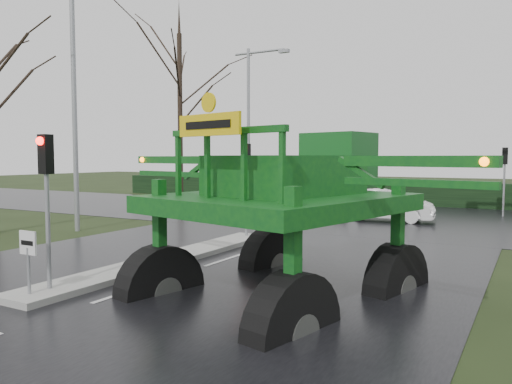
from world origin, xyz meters
The scene contains 14 objects.
ground centered at (0.00, 0.00, 0.00)m, with size 140.00×140.00×0.00m, color black.
road_main centered at (0.00, 10.00, 0.00)m, with size 14.00×80.00×0.02m, color black.
road_cross centered at (0.00, 16.00, 0.01)m, with size 80.00×12.00×0.02m, color black.
median_island centered at (-1.30, 3.00, 0.09)m, with size 1.20×10.00×0.16m, color gray.
hedge_row centered at (0.00, 24.00, 0.75)m, with size 44.00×0.90×1.50m, color black.
keep_left_sign centered at (-1.30, -1.50, 1.06)m, with size 0.50×0.07×1.35m.
traffic_signal_near centered at (-1.30, -1.01, 2.59)m, with size 0.26×0.33×3.52m.
traffic_signal_mid centered at (-1.30, 7.49, 2.59)m, with size 0.26×0.33×3.52m.
traffic_signal_far centered at (6.50, 20.01, 2.59)m, with size 0.26×0.33×3.52m.
street_light_left_near centered at (-8.19, 6.00, 5.99)m, with size 3.85×0.30×10.00m.
street_light_left_far centered at (-8.19, 20.00, 5.99)m, with size 3.85×0.30×10.00m.
tree_left_far centered at (-12.50, 18.00, 7.15)m, with size 7.70×7.70×13.26m.
crop_sprayer centered at (0.66, 0.69, 2.52)m, with size 9.32×6.80×5.33m.
white_sedan centered at (1.70, 15.34, 0.00)m, with size 1.58×4.52×1.49m, color white.
Camera 1 is at (7.91, -8.14, 3.04)m, focal length 35.00 mm.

